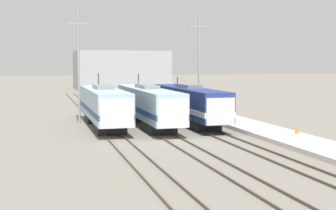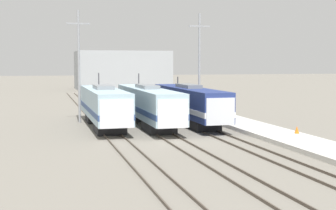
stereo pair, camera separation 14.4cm
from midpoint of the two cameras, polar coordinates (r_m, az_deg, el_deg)
ground_plane at (r=37.43m, az=0.36°, el=-4.21°), size 400.00×400.00×0.00m
rail_pair_far_left at (r=36.50m, az=-6.13°, el=-4.36°), size 1.51×120.00×0.15m
rail_pair_center at (r=37.42m, az=0.36°, el=-4.10°), size 1.51×120.00×0.15m
rail_pair_far_right at (r=38.79m, az=6.47°, el=-3.80°), size 1.51×120.00×0.15m
locomotive_far_left at (r=44.42m, az=-7.90°, el=-0.11°), size 2.98×16.14×5.08m
locomotive_center at (r=45.24m, az=-2.53°, el=0.03°), size 2.78×18.50×4.99m
locomotive_far_right at (r=46.52m, az=2.57°, el=0.16°), size 2.75×17.43×4.62m
catenary_tower_left at (r=48.40m, az=-10.93°, el=4.98°), size 2.37×0.26×11.42m
catenary_tower_right at (r=51.08m, az=3.73°, el=5.07°), size 2.37×0.26×11.42m
platform at (r=40.62m, az=12.29°, el=-3.33°), size 4.00×120.00×0.37m
traffic_cone at (r=39.52m, az=15.34°, el=-2.92°), size 0.39×0.39×0.60m
depot_building at (r=110.41m, az=-5.86°, el=4.24°), size 20.84×15.50×8.83m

